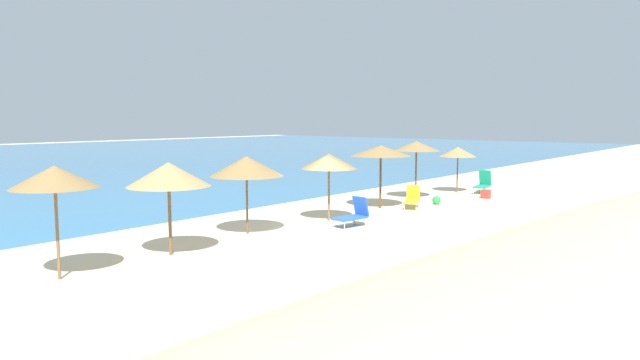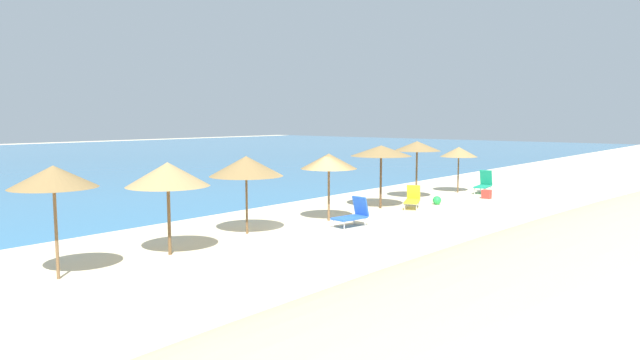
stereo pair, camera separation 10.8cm
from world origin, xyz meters
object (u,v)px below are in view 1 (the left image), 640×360
at_px(beach_umbrella_3, 247,166).
at_px(beach_umbrella_7, 458,152).
at_px(beach_umbrella_2, 169,175).
at_px(beach_umbrella_5, 381,151).
at_px(beach_umbrella_1, 55,177).
at_px(beach_ball, 437,200).
at_px(lounge_chair_0, 483,183).
at_px(beach_umbrella_6, 416,146).
at_px(lounge_chair_1, 353,214).
at_px(lounge_chair_2, 412,199).
at_px(beach_umbrella_4, 329,161).
at_px(cooler_box, 486,194).

relative_size(beach_umbrella_3, beach_umbrella_7, 1.10).
distance_m(beach_umbrella_2, beach_umbrella_5, 11.04).
bearing_deg(beach_umbrella_1, beach_ball, -4.11).
bearing_deg(beach_umbrella_2, beach_umbrella_3, 8.44).
relative_size(beach_umbrella_2, beach_umbrella_5, 0.98).
bearing_deg(lounge_chair_0, beach_umbrella_2, 77.62).
height_order(beach_umbrella_7, beach_ball, beach_umbrella_7).
xyz_separation_m(beach_umbrella_1, beach_umbrella_6, (17.78, 0.43, 0.05)).
distance_m(beach_umbrella_1, beach_umbrella_6, 17.78).
xyz_separation_m(beach_umbrella_5, lounge_chair_0, (7.73, -1.29, -2.00)).
bearing_deg(beach_ball, lounge_chair_1, -178.28).
height_order(beach_umbrella_1, lounge_chair_2, beach_umbrella_1).
relative_size(beach_umbrella_1, beach_umbrella_3, 1.05).
distance_m(beach_umbrella_5, lounge_chair_1, 4.86).
distance_m(beach_umbrella_4, beach_umbrella_6, 7.33).
relative_size(beach_umbrella_4, beach_umbrella_7, 1.07).
xyz_separation_m(beach_umbrella_4, beach_umbrella_7, (10.87, 0.03, -0.14)).
bearing_deg(lounge_chair_2, beach_umbrella_3, 55.96).
xyz_separation_m(beach_umbrella_1, lounge_chair_0, (22.02, -1.14, -2.01)).
distance_m(beach_umbrella_1, beach_umbrella_5, 14.29).
relative_size(beach_umbrella_2, lounge_chair_1, 1.90).
distance_m(beach_umbrella_5, beach_umbrella_7, 7.05).
xyz_separation_m(beach_umbrella_3, beach_umbrella_5, (7.54, -0.37, 0.20)).
bearing_deg(beach_umbrella_7, beach_umbrella_1, -180.00).
xyz_separation_m(beach_umbrella_5, beach_umbrella_7, (7.04, -0.16, -0.36)).
bearing_deg(beach_umbrella_6, lounge_chair_0, -20.23).
relative_size(beach_umbrella_4, lounge_chair_2, 1.83).
height_order(lounge_chair_0, beach_ball, lounge_chair_0).
height_order(beach_umbrella_1, beach_umbrella_2, beach_umbrella_1).
distance_m(lounge_chair_0, lounge_chair_2, 6.82).
bearing_deg(beach_umbrella_4, beach_umbrella_7, 0.18).
height_order(beach_umbrella_6, lounge_chair_2, beach_umbrella_6).
bearing_deg(lounge_chair_0, lounge_chair_2, 79.11).
relative_size(beach_umbrella_3, lounge_chair_2, 1.88).
relative_size(beach_umbrella_3, lounge_chair_1, 1.88).
bearing_deg(beach_umbrella_7, beach_umbrella_6, 173.14).
xyz_separation_m(lounge_chair_0, lounge_chair_2, (-6.81, 0.24, -0.08)).
relative_size(beach_umbrella_3, lounge_chair_0, 1.79).
bearing_deg(lounge_chair_0, beach_umbrella_5, 71.62).
bearing_deg(lounge_chair_0, beach_ball, 81.95).
relative_size(beach_umbrella_6, lounge_chair_2, 1.99).
xyz_separation_m(lounge_chair_2, cooler_box, (4.94, -1.22, -0.21)).
relative_size(beach_umbrella_7, beach_ball, 6.25).
xyz_separation_m(lounge_chair_0, lounge_chair_1, (-11.84, -0.27, -0.06)).
distance_m(lounge_chair_1, lounge_chair_2, 5.06).
xyz_separation_m(lounge_chair_1, beach_ball, (6.67, 0.20, -0.25)).
relative_size(beach_umbrella_1, beach_umbrella_7, 1.16).
xyz_separation_m(beach_umbrella_4, beach_umbrella_5, (3.82, 0.19, 0.22)).
bearing_deg(lounge_chair_0, beach_umbrella_3, 74.90).
height_order(beach_umbrella_2, lounge_chair_1, beach_umbrella_2).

